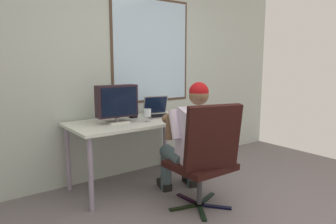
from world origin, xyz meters
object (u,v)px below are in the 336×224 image
object	(u,v)px
office_chair	(206,154)
crt_monitor	(117,102)
laptop	(158,111)
wine_glass	(147,113)
person_seated	(192,140)
desk	(134,127)
desk_speaker	(133,110)

from	to	relation	value
office_chair	crt_monitor	bearing A→B (deg)	113.15
crt_monitor	office_chair	bearing A→B (deg)	-66.85
laptop	wine_glass	distance (m)	0.40
person_seated	wine_glass	bearing A→B (deg)	110.29
desk	person_seated	bearing A→B (deg)	-68.79
desk	wine_glass	xyz separation A→B (m)	(0.07, -0.16, 0.18)
person_seated	desk_speaker	bearing A→B (deg)	102.30
crt_monitor	wine_glass	bearing A→B (deg)	-29.57
desk	laptop	size ratio (longest dim) A/B	3.69
crt_monitor	wine_glass	world-z (taller)	crt_monitor
desk	office_chair	world-z (taller)	office_chair
laptop	desk_speaker	xyz separation A→B (m)	(-0.30, 0.07, 0.02)
person_seated	laptop	bearing A→B (deg)	81.32
wine_glass	person_seated	bearing A→B (deg)	-69.71
office_chair	desk_speaker	world-z (taller)	office_chair
person_seated	desk_speaker	xyz separation A→B (m)	(-0.18, 0.85, 0.21)
desk	office_chair	size ratio (longest dim) A/B	1.39
office_chair	desk_speaker	xyz separation A→B (m)	(-0.12, 1.12, 0.28)
desk	office_chair	distance (m)	0.99
crt_monitor	desk_speaker	world-z (taller)	crt_monitor
person_seated	laptop	xyz separation A→B (m)	(0.12, 0.77, 0.19)
laptop	desk_speaker	distance (m)	0.31
laptop	desk	bearing A→B (deg)	-167.95
desk	office_chair	xyz separation A→B (m)	(0.20, -0.96, -0.11)
office_chair	laptop	world-z (taller)	office_chair
crt_monitor	desk_speaker	xyz separation A→B (m)	(0.29, 0.16, -0.14)
crt_monitor	laptop	bearing A→B (deg)	8.18
desk	person_seated	size ratio (longest dim) A/B	1.19
office_chair	laptop	bearing A→B (deg)	80.00
desk	crt_monitor	world-z (taller)	crt_monitor
person_seated	crt_monitor	size ratio (longest dim) A/B	2.71
desk	crt_monitor	xyz separation A→B (m)	(-0.21, -0.00, 0.31)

